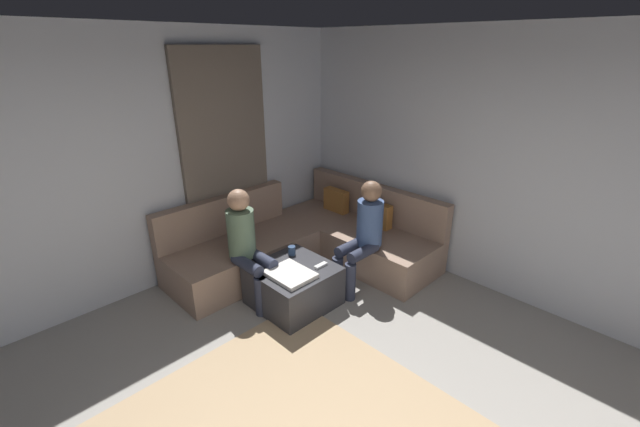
# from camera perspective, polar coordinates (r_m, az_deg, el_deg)

# --- Properties ---
(wall_back) EXTENTS (6.00, 0.12, 2.70)m
(wall_back) POSITION_cam_1_polar(r_m,az_deg,el_deg) (4.40, 28.27, 4.83)
(wall_back) COLOR silver
(wall_back) RESTS_ON ground_plane
(wall_left) EXTENTS (0.12, 6.00, 2.70)m
(wall_left) POSITION_cam_1_polar(r_m,az_deg,el_deg) (4.42, -28.19, 4.90)
(wall_left) COLOR silver
(wall_left) RESTS_ON ground_plane
(curtain_panel) EXTENTS (0.06, 1.10, 2.50)m
(curtain_panel) POSITION_cam_1_polar(r_m,az_deg,el_deg) (4.86, -13.02, 7.22)
(curtain_panel) COLOR #726659
(curtain_panel) RESTS_ON ground_plane
(sectional_couch) EXTENTS (2.10, 2.55, 0.87)m
(sectional_couch) POSITION_cam_1_polar(r_m,az_deg,el_deg) (4.96, -1.63, -3.87)
(sectional_couch) COLOR #9E7F6B
(sectional_couch) RESTS_ON ground_plane
(ottoman) EXTENTS (0.76, 0.76, 0.42)m
(ottoman) POSITION_cam_1_polar(r_m,az_deg,el_deg) (4.23, -3.78, -10.09)
(ottoman) COLOR #333338
(ottoman) RESTS_ON ground_plane
(folded_blanket) EXTENTS (0.44, 0.36, 0.04)m
(folded_blanket) POSITION_cam_1_polar(r_m,az_deg,el_deg) (3.98, -4.22, -8.52)
(folded_blanket) COLOR white
(folded_blanket) RESTS_ON ottoman
(coffee_mug) EXTENTS (0.08, 0.08, 0.10)m
(coffee_mug) POSITION_cam_1_polar(r_m,az_deg,el_deg) (4.35, -4.00, -5.21)
(coffee_mug) COLOR #334C72
(coffee_mug) RESTS_ON ottoman
(game_remote) EXTENTS (0.05, 0.15, 0.02)m
(game_remote) POSITION_cam_1_polar(r_m,az_deg,el_deg) (4.13, 0.12, -7.32)
(game_remote) COLOR white
(game_remote) RESTS_ON ottoman
(person_on_couch_back) EXTENTS (0.30, 0.60, 1.20)m
(person_on_couch_back) POSITION_cam_1_polar(r_m,az_deg,el_deg) (4.34, 6.17, -2.55)
(person_on_couch_back) COLOR #2D3347
(person_on_couch_back) RESTS_ON ground_plane
(person_on_couch_side) EXTENTS (0.60, 0.30, 1.20)m
(person_on_couch_side) POSITION_cam_1_polar(r_m,az_deg,el_deg) (4.15, -10.21, -4.06)
(person_on_couch_side) COLOR #2D3347
(person_on_couch_side) RESTS_ON ground_plane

